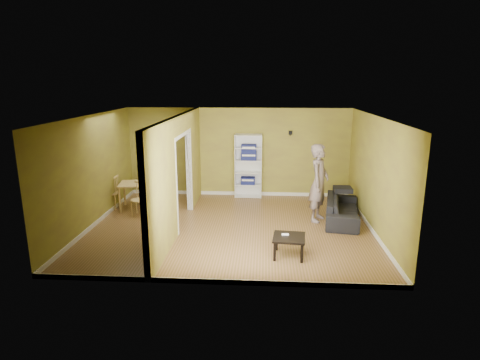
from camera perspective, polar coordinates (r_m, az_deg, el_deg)
name	(u,v)px	position (r m, az deg, el deg)	size (l,w,h in m)	color
room_shell	(231,174)	(9.15, -1.33, 0.93)	(6.50, 6.50, 6.50)	brown
partition	(179,173)	(9.33, -8.69, 1.02)	(0.22, 5.50, 2.60)	#A4A334
wall_speaker	(290,133)	(11.69, 7.18, 6.68)	(0.10, 0.10, 0.10)	black
sofa	(343,206)	(10.18, 14.38, -3.57)	(0.84, 1.96, 0.75)	black
person	(319,176)	(9.86, 11.20, 0.52)	(0.63, 0.81, 2.23)	slate
bookshelf	(248,166)	(11.75, 1.20, 2.02)	(0.78, 0.34, 1.86)	white
paper_box_navy_a	(248,181)	(11.80, 1.13, -0.07)	(0.41, 0.26, 0.21)	navy
paper_box_navy_b	(249,156)	(11.64, 1.27, 3.45)	(0.45, 0.29, 0.23)	navy
paper_box_navy_c	(249,148)	(11.60, 1.27, 4.50)	(0.43, 0.28, 0.22)	navy
coffee_table	(289,239)	(7.97, 6.99, -8.40)	(0.62, 0.62, 0.41)	black
game_controller	(285,234)	(8.00, 6.45, -7.69)	(0.14, 0.04, 0.03)	white
dining_table	(141,186)	(11.04, -13.88, -0.79)	(1.13, 0.75, 0.70)	#DACB77
chair_left	(111,192)	(11.30, -17.85, -1.65)	(0.41, 0.41, 0.90)	tan
chair_near	(139,199)	(10.51, -14.23, -2.65)	(0.40, 0.40, 0.87)	#D6BC80
chair_far	(149,187)	(11.56, -12.79, -0.95)	(0.42, 0.42, 0.91)	tan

